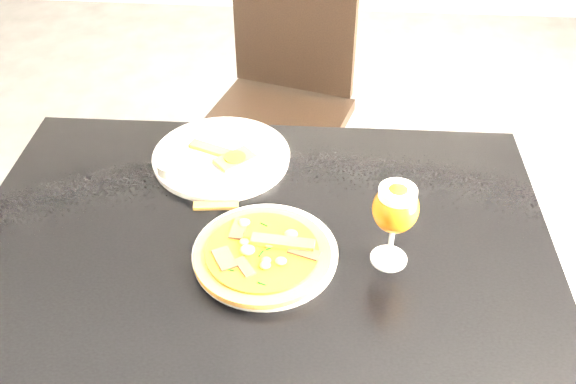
# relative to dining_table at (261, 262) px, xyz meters

# --- Properties ---
(dining_table) EXTENTS (1.21, 0.82, 0.75)m
(dining_table) POSITION_rel_dining_table_xyz_m (0.00, 0.00, 0.00)
(dining_table) COLOR black
(dining_table) RESTS_ON ground
(chair_far) EXTENTS (0.54, 0.54, 0.96)m
(chair_far) POSITION_rel_dining_table_xyz_m (-0.04, 0.88, -0.13)
(chair_far) COLOR black
(chair_far) RESTS_ON ground
(plate_main) EXTENTS (0.29, 0.29, 0.02)m
(plate_main) POSITION_rel_dining_table_xyz_m (0.02, -0.07, 0.10)
(plate_main) COLOR white
(plate_main) RESTS_ON dining_table
(pizza) EXTENTS (0.27, 0.27, 0.03)m
(pizza) POSITION_rel_dining_table_xyz_m (0.02, -0.09, 0.11)
(pizza) COLOR brown
(pizza) RESTS_ON plate_main
(plate_second) EXTENTS (0.41, 0.41, 0.02)m
(plate_second) POSITION_rel_dining_table_xyz_m (-0.12, 0.24, 0.10)
(plate_second) COLOR white
(plate_second) RESTS_ON dining_table
(crust_scraps) EXTENTS (0.17, 0.12, 0.01)m
(crust_scraps) POSITION_rel_dining_table_xyz_m (-0.10, 0.23, 0.11)
(crust_scraps) COLOR brown
(crust_scraps) RESTS_ON plate_second
(loose_crust) EXTENTS (0.10, 0.03, 0.01)m
(loose_crust) POSITION_rel_dining_table_xyz_m (-0.10, 0.07, 0.09)
(loose_crust) COLOR brown
(loose_crust) RESTS_ON dining_table
(sauce_cup) EXTENTS (0.06, 0.06, 0.04)m
(sauce_cup) POSITION_rel_dining_table_xyz_m (-0.22, 0.16, 0.11)
(sauce_cup) COLOR beige
(sauce_cup) RESTS_ON dining_table
(beer_glass) EXTENTS (0.09, 0.09, 0.18)m
(beer_glass) POSITION_rel_dining_table_xyz_m (0.26, -0.06, 0.22)
(beer_glass) COLOR silver
(beer_glass) RESTS_ON dining_table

